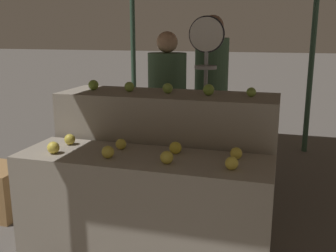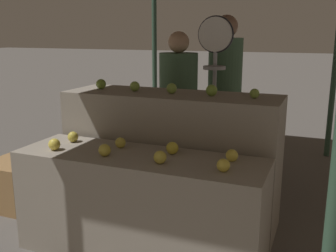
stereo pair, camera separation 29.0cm
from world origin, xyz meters
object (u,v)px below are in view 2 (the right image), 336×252
object	(u,v)px
produce_scale	(215,67)
person_customer_left	(225,87)
person_vendor_at_scale	(178,100)
wooden_crate_side	(13,184)

from	to	relation	value
produce_scale	person_customer_left	xyz separation A→B (m)	(-0.06, 0.62, -0.26)
person_vendor_at_scale	person_customer_left	bearing A→B (deg)	-113.42
produce_scale	person_vendor_at_scale	xyz separation A→B (m)	(-0.44, 0.25, -0.37)
person_customer_left	wooden_crate_side	xyz separation A→B (m)	(-1.60, -1.45, -0.80)
person_vendor_at_scale	wooden_crate_side	distance (m)	1.77
wooden_crate_side	person_customer_left	bearing A→B (deg)	42.05
wooden_crate_side	produce_scale	bearing A→B (deg)	26.44
person_customer_left	wooden_crate_side	distance (m)	2.30
produce_scale	person_vendor_at_scale	distance (m)	0.62
person_vendor_at_scale	wooden_crate_side	xyz separation A→B (m)	(-1.22, -1.07, -0.69)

